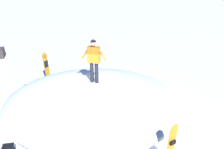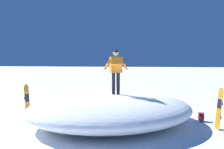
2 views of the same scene
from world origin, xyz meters
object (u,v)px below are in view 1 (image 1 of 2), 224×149
object	(u,v)px
snowboarder_standing	(94,57)
snowboard_primary_upright	(46,67)
backpack_far	(28,88)
snowboard_secondary_upright	(171,146)

from	to	relation	value
snowboarder_standing	snowboard_primary_upright	size ratio (longest dim) A/B	1.09
snowboard_primary_upright	backpack_far	bearing A→B (deg)	23.56
snowboard_primary_upright	snowboarder_standing	bearing A→B (deg)	96.50
snowboard_primary_upright	snowboard_secondary_upright	bearing A→B (deg)	92.69
snowboarder_standing	snowboard_secondary_upright	size ratio (longest dim) A/B	1.09
snowboarder_standing	snowboard_secondary_upright	distance (m)	4.31
backpack_far	snowboard_secondary_upright	bearing A→B (deg)	102.13
snowboarder_standing	snowboard_primary_upright	bearing A→B (deg)	-83.50
snowboard_primary_upright	snowboard_secondary_upright	world-z (taller)	snowboard_primary_upright
snowboarder_standing	backpack_far	world-z (taller)	snowboarder_standing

